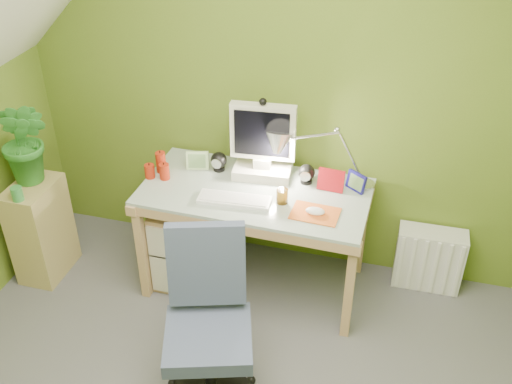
% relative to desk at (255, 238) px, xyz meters
% --- Properties ---
extents(wall_back, '(3.20, 0.01, 2.40)m').
position_rel_desk_xyz_m(wall_back, '(0.07, 0.37, 0.85)').
color(wall_back, olive).
rests_on(wall_back, floor).
extents(desk, '(1.33, 0.69, 0.71)m').
position_rel_desk_xyz_m(desk, '(0.00, 0.00, 0.00)').
color(desk, tan).
rests_on(desk, floor).
extents(monitor, '(0.38, 0.24, 0.49)m').
position_rel_desk_xyz_m(monitor, '(-0.00, 0.18, 0.60)').
color(monitor, silver).
rests_on(monitor, desk).
extents(speaker_left, '(0.11, 0.11, 0.12)m').
position_rel_desk_xyz_m(speaker_left, '(-0.27, 0.16, 0.41)').
color(speaker_left, black).
rests_on(speaker_left, desk).
extents(speaker_right, '(0.11, 0.11, 0.12)m').
position_rel_desk_xyz_m(speaker_right, '(0.27, 0.16, 0.41)').
color(speaker_right, black).
rests_on(speaker_right, desk).
extents(keyboard, '(0.42, 0.16, 0.02)m').
position_rel_desk_xyz_m(keyboard, '(-0.08, -0.14, 0.36)').
color(keyboard, white).
rests_on(keyboard, desk).
extents(mousepad, '(0.27, 0.20, 0.01)m').
position_rel_desk_xyz_m(mousepad, '(0.38, -0.14, 0.36)').
color(mousepad, orange).
rests_on(mousepad, desk).
extents(mouse, '(0.12, 0.09, 0.04)m').
position_rel_desk_xyz_m(mouse, '(0.38, -0.14, 0.37)').
color(mouse, white).
rests_on(mouse, mousepad).
extents(amber_tumbler, '(0.07, 0.07, 0.08)m').
position_rel_desk_xyz_m(amber_tumbler, '(0.18, -0.08, 0.40)').
color(amber_tumbler, '#9A6616').
rests_on(amber_tumbler, desk).
extents(candle_cluster, '(0.18, 0.16, 0.13)m').
position_rel_desk_xyz_m(candle_cluster, '(-0.60, 0.01, 0.42)').
color(candle_cluster, '#A9250E').
rests_on(candle_cluster, desk).
extents(photo_frame_red, '(0.15, 0.03, 0.13)m').
position_rel_desk_xyz_m(photo_frame_red, '(0.42, 0.12, 0.42)').
color(photo_frame_red, '#AC121B').
rests_on(photo_frame_red, desk).
extents(photo_frame_blue, '(0.12, 0.09, 0.11)m').
position_rel_desk_xyz_m(photo_frame_blue, '(0.56, 0.16, 0.41)').
color(photo_frame_blue, navy).
rests_on(photo_frame_blue, desk).
extents(photo_frame_green, '(0.14, 0.05, 0.12)m').
position_rel_desk_xyz_m(photo_frame_green, '(-0.40, 0.14, 0.41)').
color(photo_frame_green, '#B9DE99').
rests_on(photo_frame_green, desk).
extents(desk_lamp, '(0.55, 0.31, 0.56)m').
position_rel_desk_xyz_m(desk_lamp, '(0.45, 0.18, 0.63)').
color(desk_lamp, '#B6B7BB').
rests_on(desk_lamp, desk).
extents(side_ledge, '(0.24, 0.38, 0.66)m').
position_rel_desk_xyz_m(side_ledge, '(-1.33, -0.24, -0.02)').
color(side_ledge, tan).
rests_on(side_ledge, floor).
extents(potted_plant, '(0.32, 0.27, 0.55)m').
position_rel_desk_xyz_m(potted_plant, '(-1.33, -0.19, 0.58)').
color(potted_plant, '#2D7928').
rests_on(potted_plant, side_ledge).
extents(green_cup, '(0.08, 0.08, 0.08)m').
position_rel_desk_xyz_m(green_cup, '(-1.31, -0.39, 0.35)').
color(green_cup, '#3A8C41').
rests_on(green_cup, side_ledge).
extents(task_chair, '(0.60, 0.60, 0.86)m').
position_rel_desk_xyz_m(task_chair, '(0.02, -0.90, 0.08)').
color(task_chair, '#3C4663').
rests_on(task_chair, floor).
extents(radiator, '(0.41, 0.17, 0.41)m').
position_rel_desk_xyz_m(radiator, '(1.05, 0.27, -0.15)').
color(radiator, silver).
rests_on(radiator, floor).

